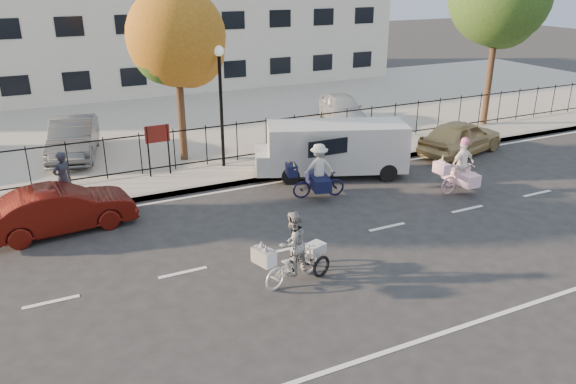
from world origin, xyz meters
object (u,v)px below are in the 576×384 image
lamppost (220,86)px  lot_car_d (342,109)px  pedestrian (63,179)px  gold_sedan (461,137)px  red_sedan (61,209)px  lot_car_c (73,138)px  white_van (334,147)px  zebra_trike (293,255)px  unicorn_bike (461,172)px  bull_bike (318,176)px

lamppost → lot_car_d: lamppost is taller
lamppost → pedestrian: lamppost is taller
gold_sedan → red_sedan: bearing=77.0°
lamppost → pedestrian: bearing=-166.0°
pedestrian → lot_car_c: 5.04m
lamppost → white_van: size_ratio=0.75×
zebra_trike → gold_sedan: size_ratio=0.50×
lamppost → unicorn_bike: (6.24, -5.56, -2.42)m
bull_bike → gold_sedan: bull_bike is taller
pedestrian → lot_car_c: bearing=-130.1°
unicorn_bike → lot_car_d: (0.94, 9.12, 0.14)m
bull_bike → gold_sedan: bearing=-64.2°
unicorn_bike → pedestrian: bearing=69.5°
bull_bike → lot_car_c: (-6.61, 7.45, 0.17)m
lamppost → bull_bike: bearing=-64.8°
lamppost → gold_sedan: lamppost is taller
unicorn_bike → lot_car_d: 9.17m
zebra_trike → red_sedan: 7.03m
red_sedan → white_van: bearing=-91.3°
zebra_trike → lot_car_c: (-3.52, 11.89, 0.20)m
lamppost → white_van: lamppost is taller
lamppost → lot_car_d: bearing=26.3°
zebra_trike → unicorn_bike: unicorn_bike is taller
unicorn_bike → gold_sedan: unicorn_bike is taller
zebra_trike → lamppost: bearing=-26.6°
bull_bike → pedestrian: 7.84m
bull_bike → pedestrian: pedestrian is taller
gold_sedan → lot_car_c: size_ratio=0.92×
lot_car_c → lot_car_d: size_ratio=1.12×
bull_bike → lamppost: bearing=38.9°
red_sedan → lot_car_d: (13.05, 6.56, 0.18)m
bull_bike → gold_sedan: size_ratio=0.48×
gold_sedan → white_van: bearing=74.3°
white_van → red_sedan: bearing=-154.6°
lot_car_c → zebra_trike: bearing=-61.3°
bull_bike → lot_car_c: 9.96m
white_van → red_sedan: white_van is taller
zebra_trike → pedestrian: (-4.34, 6.92, 0.31)m
gold_sedan → lot_car_d: lot_car_d is taller
zebra_trike → gold_sedan: (10.44, 6.02, 0.01)m
lamppost → zebra_trike: (-1.27, -8.32, -2.43)m
unicorn_bike → lot_car_c: unicorn_bike is taller
zebra_trike → pedestrian: pedestrian is taller
bull_bike → lot_car_d: (5.36, 7.43, 0.12)m
zebra_trike → bull_bike: 5.41m
lamppost → white_van: (3.33, -2.30, -2.07)m
red_sedan → gold_sedan: (15.03, 0.70, 0.04)m
lamppost → lot_car_c: (-4.79, 3.57, -2.23)m
lot_car_c → white_van: bearing=-23.6°
bull_bike → zebra_trike: bearing=158.8°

